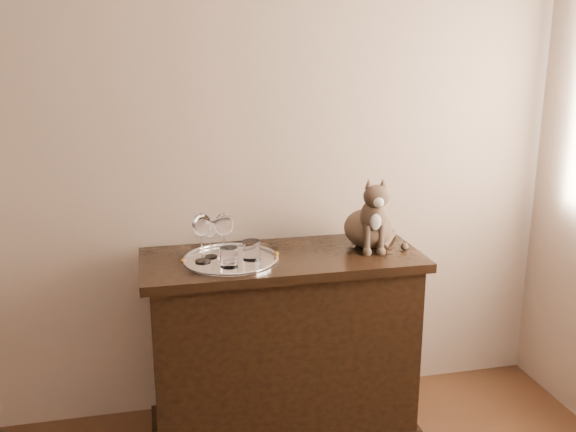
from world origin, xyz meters
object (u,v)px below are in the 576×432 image
wine_glass_c (202,238)px  tumbler_b (229,257)px  wine_glass_d (224,237)px  tumbler_c (252,250)px  sideboard (282,346)px  cat (369,210)px  wine_glass_a (210,238)px  tray (231,261)px

wine_glass_c → tumbler_b: size_ratio=2.53×
wine_glass_c → wine_glass_d: (0.09, -0.00, -0.00)m
wine_glass_c → wine_glass_d: wine_glass_c is taller
tumbler_c → sideboard: bearing=18.6°
cat → wine_glass_c: bearing=-167.6°
wine_glass_a → tumbler_c: (0.16, -0.07, -0.04)m
tumbler_b → tray: bearing=77.4°
sideboard → tray: tray is taller
sideboard → wine_glass_c: wine_glass_c is taller
wine_glass_c → cat: 0.75m
tray → cat: bearing=6.9°
sideboard → cat: size_ratio=3.62×
wine_glass_a → wine_glass_c: (-0.04, -0.05, 0.02)m
tumbler_b → wine_glass_d: bearing=94.6°
wine_glass_d → cat: bearing=6.7°
tray → tumbler_b: size_ratio=4.91×
wine_glass_c → tumbler_c: 0.21m
cat → wine_glass_d: bearing=-166.6°
tumbler_b → sideboard: bearing=25.1°
wine_glass_c → wine_glass_d: bearing=-2.0°
sideboard → tray: 0.49m
sideboard → tumbler_c: bearing=-161.4°
sideboard → wine_glass_c: (-0.34, -0.03, 0.54)m
sideboard → wine_glass_a: wine_glass_a is taller
sideboard → wine_glass_a: (-0.30, 0.03, 0.52)m
cat → sideboard: bearing=-166.7°
wine_glass_a → wine_glass_d: 0.08m
wine_glass_a → tumbler_c: 0.18m
wine_glass_c → tumbler_b: wine_glass_c is taller
wine_glass_c → cat: (0.74, 0.07, 0.05)m
wine_glass_c → tumbler_b: bearing=-41.9°
sideboard → tumbler_b: size_ratio=14.72×
tray → tumbler_b: bearing=-102.6°
wine_glass_d → cat: 0.66m
tumbler_b → tumbler_c: 0.12m
tumbler_c → wine_glass_c: bearing=174.2°
tumbler_c → wine_glass_a: bearing=155.9°
tray → wine_glass_d: wine_glass_d is taller
sideboard → wine_glass_d: (-0.25, -0.03, 0.53)m
wine_glass_a → tumbler_b: size_ratio=2.09×
wine_glass_d → wine_glass_c: bearing=178.0°
tray → wine_glass_a: bearing=144.3°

